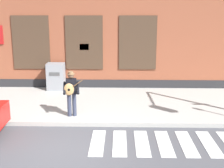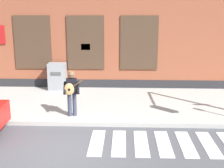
# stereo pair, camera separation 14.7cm
# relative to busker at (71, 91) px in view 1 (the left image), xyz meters

# --- Properties ---
(ground_plane) EXTENTS (160.00, 160.00, 0.00)m
(ground_plane) POSITION_rel_busker_xyz_m (0.02, -2.49, -1.10)
(ground_plane) COLOR #4C4C51
(sidewalk) EXTENTS (28.00, 4.89, 0.15)m
(sidewalk) POSITION_rel_busker_xyz_m (0.02, 1.79, -1.03)
(sidewalk) COLOR #ADAAA3
(sidewalk) RESTS_ON ground
(building_backdrop) EXTENTS (28.00, 4.06, 6.25)m
(building_backdrop) POSITION_rel_busker_xyz_m (0.02, 6.23, 2.02)
(building_backdrop) COLOR brown
(building_backdrop) RESTS_ON ground
(crosswalk) EXTENTS (5.20, 1.90, 0.01)m
(crosswalk) POSITION_rel_busker_xyz_m (3.48, -1.96, -1.10)
(crosswalk) COLOR silver
(crosswalk) RESTS_ON ground
(busker) EXTENTS (0.74, 0.58, 1.67)m
(busker) POSITION_rel_busker_xyz_m (0.00, 0.00, 0.00)
(busker) COLOR #33384C
(busker) RESTS_ON sidewalk
(utility_box) EXTENTS (0.82, 0.67, 1.29)m
(utility_box) POSITION_rel_busker_xyz_m (-1.33, 3.78, -0.31)
(utility_box) COLOR gray
(utility_box) RESTS_ON sidewalk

